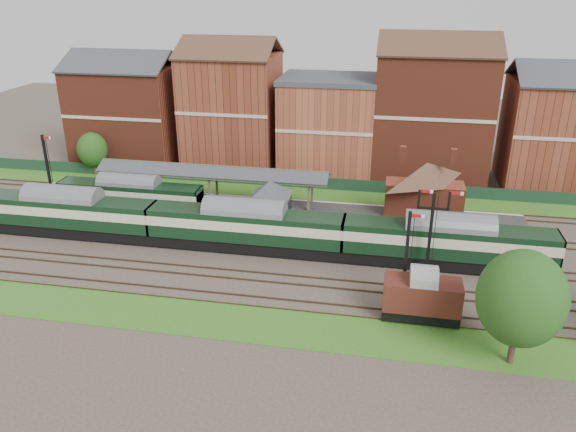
% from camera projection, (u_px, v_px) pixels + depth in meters
% --- Properties ---
extents(ground, '(160.00, 160.00, 0.00)m').
position_uv_depth(ground, '(295.00, 254.00, 53.09)').
color(ground, '#473D33').
rests_on(ground, ground).
extents(grass_back, '(90.00, 4.50, 0.06)m').
position_uv_depth(grass_back, '(318.00, 194.00, 67.53)').
color(grass_back, '#2D6619').
rests_on(grass_back, ground).
extents(grass_front, '(90.00, 5.00, 0.06)m').
position_uv_depth(grass_front, '(267.00, 325.00, 42.23)').
color(grass_front, '#2D6619').
rests_on(grass_front, ground).
extents(fence, '(90.00, 0.12, 1.50)m').
position_uv_depth(fence, '(320.00, 183.00, 69.06)').
color(fence, '#193823').
rests_on(fence, ground).
extents(platform, '(55.00, 3.40, 1.00)m').
position_uv_depth(platform, '(266.00, 207.00, 62.55)').
color(platform, '#2D2D2D').
rests_on(platform, ground).
extents(signal_box, '(5.40, 5.40, 6.00)m').
position_uv_depth(signal_box, '(271.00, 208.00, 55.28)').
color(signal_box, '#5F6B4C').
rests_on(signal_box, ground).
extents(brick_hut, '(3.20, 2.64, 2.94)m').
position_uv_depth(brick_hut, '(351.00, 233.00, 54.70)').
color(brick_hut, brown).
rests_on(brick_hut, ground).
extents(station_building, '(8.10, 8.10, 5.90)m').
position_uv_depth(station_building, '(425.00, 188.00, 58.30)').
color(station_building, brown).
rests_on(station_building, platform).
extents(canopy, '(26.00, 3.89, 4.08)m').
position_uv_depth(canopy, '(212.00, 169.00, 61.97)').
color(canopy, '#4A5435').
rests_on(canopy, platform).
extents(semaphore_bracket, '(3.60, 0.25, 8.18)m').
position_uv_depth(semaphore_bracket, '(431.00, 230.00, 46.96)').
color(semaphore_bracket, black).
rests_on(semaphore_bracket, ground).
extents(semaphore_platform_end, '(1.23, 0.25, 8.00)m').
position_uv_depth(semaphore_platform_end, '(48.00, 168.00, 63.78)').
color(semaphore_platform_end, black).
rests_on(semaphore_platform_end, ground).
extents(semaphore_siding, '(1.23, 0.25, 8.00)m').
position_uv_depth(semaphore_siding, '(406.00, 257.00, 43.42)').
color(semaphore_siding, black).
rests_on(semaphore_siding, ground).
extents(town_backdrop, '(69.00, 10.00, 16.00)m').
position_uv_depth(town_backdrop, '(327.00, 120.00, 72.96)').
color(town_backdrop, brown).
rests_on(town_backdrop, ground).
extents(dmu_train, '(55.75, 2.93, 4.28)m').
position_uv_depth(dmu_train, '(245.00, 226.00, 52.91)').
color(dmu_train, black).
rests_on(dmu_train, ground).
extents(platform_railcar, '(16.06, 2.54, 3.70)m').
position_uv_depth(platform_railcar, '(130.00, 195.00, 61.41)').
color(platform_railcar, black).
rests_on(platform_railcar, ground).
extents(goods_van_a, '(5.76, 2.49, 3.49)m').
position_uv_depth(goods_van_a, '(422.00, 296.00, 42.24)').
color(goods_van_a, black).
rests_on(goods_van_a, ground).
extents(tree_far, '(5.73, 5.73, 8.36)m').
position_uv_depth(tree_far, '(521.00, 299.00, 36.18)').
color(tree_far, '#382619').
rests_on(tree_far, ground).
extents(tree_back, '(3.89, 3.89, 5.69)m').
position_uv_depth(tree_back, '(92.00, 150.00, 73.08)').
color(tree_back, '#382619').
rests_on(tree_back, ground).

